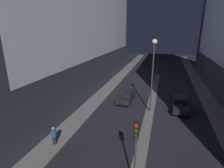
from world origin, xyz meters
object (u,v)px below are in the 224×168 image
object	(u,v)px
car_left_lane	(126,96)
pedestrian_on_left_sidewalk	(54,135)
street_lamp	(153,63)
car_right_lane	(180,103)
traffic_light_near	(136,141)
traffic_light_mid	(157,64)

from	to	relation	value
car_left_lane	pedestrian_on_left_sidewalk	xyz separation A→B (m)	(-3.61, -10.72, 0.17)
car_left_lane	street_lamp	bearing A→B (deg)	-35.22
car_left_lane	pedestrian_on_left_sidewalk	distance (m)	11.32
pedestrian_on_left_sidewalk	street_lamp	bearing A→B (deg)	50.39
street_lamp	car_right_lane	xyz separation A→B (m)	(3.32, 1.79, -4.94)
traffic_light_near	car_right_lane	world-z (taller)	traffic_light_near
pedestrian_on_left_sidewalk	traffic_light_near	bearing A→B (deg)	-17.70
traffic_light_near	pedestrian_on_left_sidewalk	bearing A→B (deg)	162.30
car_left_lane	car_right_lane	bearing A→B (deg)	-4.77
traffic_light_mid	car_left_lane	size ratio (longest dim) A/B	0.97
car_left_lane	car_right_lane	world-z (taller)	car_right_lane
car_right_lane	pedestrian_on_left_sidewalk	size ratio (longest dim) A/B	3.00
traffic_light_near	street_lamp	bearing A→B (deg)	90.00
car_left_lane	pedestrian_on_left_sidewalk	world-z (taller)	pedestrian_on_left_sidewalk
car_left_lane	pedestrian_on_left_sidewalk	size ratio (longest dim) A/B	2.90
traffic_light_near	street_lamp	world-z (taller)	street_lamp
street_lamp	car_right_lane	world-z (taller)	street_lamp
street_lamp	car_right_lane	size ratio (longest dim) A/B	1.73
car_left_lane	traffic_light_near	bearing A→B (deg)	-75.60
traffic_light_near	car_left_lane	size ratio (longest dim) A/B	0.97
traffic_light_near	pedestrian_on_left_sidewalk	world-z (taller)	traffic_light_near
traffic_light_near	pedestrian_on_left_sidewalk	xyz separation A→B (m)	(-6.93, 2.21, -2.39)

